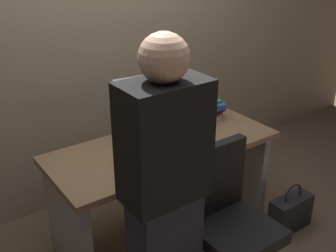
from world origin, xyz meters
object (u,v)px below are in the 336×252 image
Objects in this scene: book_stack at (209,110)px; monitor at (152,103)px; handbag at (290,212)px; office_chair at (228,231)px; cup_near_keyboard at (125,158)px; keyboard at (170,151)px; person_at_desk at (165,198)px; mouse at (209,136)px; desk at (164,171)px.

monitor is at bearing -178.06° from book_stack.
book_stack is 0.63× the size of handbag.
office_chair reaches higher than book_stack.
keyboard is at bearing -3.99° from cup_near_keyboard.
person_at_desk reaches higher than handbag.
handbag is (0.81, -0.39, -0.59)m from keyboard.
mouse is at bearing -3.08° from keyboard.
person_at_desk is (-0.45, -0.00, 0.41)m from office_chair.
desk is 1.00m from handbag.
desk is at bearing 15.12° from cup_near_keyboard.
book_stack is (0.96, 0.79, -0.04)m from person_at_desk.
person_at_desk reaches higher than keyboard.
person_at_desk reaches higher than monitor.
desk is 0.95× the size of person_at_desk.
handbag is (0.48, -0.39, -0.60)m from mouse.
cup_near_keyboard is 0.26× the size of handbag.
book_stack reaches higher than desk.
office_chair is 0.61m from person_at_desk.
monitor is at bearing 81.04° from keyboard.
book_stack is (0.51, 0.79, 0.37)m from office_chair.
desk is 0.45m from cup_near_keyboard.
cup_near_keyboard is 1.36m from handbag.
monitor is (-0.01, 0.12, 0.47)m from desk.
mouse is 0.26× the size of handbag.
desk is 0.49m from monitor.
keyboard is at bearing 51.95° from person_at_desk.
handbag is (0.26, -0.65, -0.66)m from book_stack.
book_stack is at bearing 49.61° from mouse.
mouse is (0.30, 0.54, 0.31)m from office_chair.
office_chair is at bearing -122.90° from book_stack.
book_stack reaches higher than handbag.
monitor is at bearing 142.09° from mouse.
keyboard is (-0.03, 0.54, 0.30)m from office_chair.
keyboard is 1.14× the size of handbag.
book_stack reaches higher than mouse.
cup_near_keyboard reaches higher than handbag.
keyboard is at bearing -95.68° from monitor.
keyboard is 0.33m from mouse.
person_at_desk reaches higher than office_chair.
monitor reaches higher than keyboard.
desk is at bearing 72.06° from keyboard.
keyboard is at bearing -104.66° from desk.
handbag is at bearing 6.68° from person_at_desk.
cup_near_keyboard is at bearing 172.73° from keyboard.
office_chair is 1.01m from book_stack.
mouse is 0.34m from book_stack.
keyboard is 1.08m from handbag.
office_chair is at bearing -57.78° from cup_near_keyboard.
person_at_desk is 0.57m from cup_near_keyboard.
desk reaches higher than handbag.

